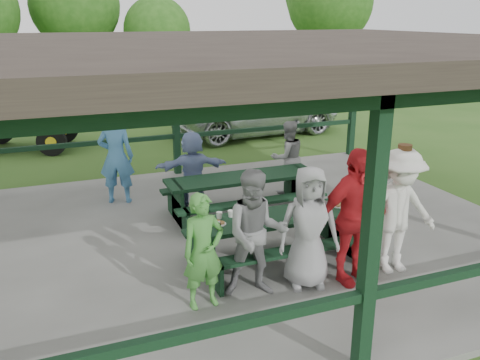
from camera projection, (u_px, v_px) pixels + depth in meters
name	position (u px, v px, depth m)	size (l,w,h in m)	color
ground	(234.00, 239.00, 8.80)	(90.00, 90.00, 0.00)	#2C531A
concrete_slab	(234.00, 236.00, 8.78)	(10.00, 8.00, 0.10)	slate
pavilion_structure	(233.00, 51.00, 7.82)	(10.60, 8.60, 3.24)	black
picnic_table_near	(278.00, 232.00, 7.64)	(2.63, 1.39, 0.75)	black
picnic_table_far	(242.00, 190.00, 9.49)	(2.84, 1.39, 0.75)	black
table_setting	(278.00, 212.00, 7.59)	(2.33, 0.45, 0.10)	white
contestant_green	(203.00, 251.00, 6.38)	(0.56, 0.36, 1.52)	#49983C
contestant_grey_left	(256.00, 234.00, 6.62)	(0.85, 0.66, 1.74)	gray
contestant_grey_mid	(309.00, 228.00, 6.85)	(0.84, 0.54, 1.71)	#98989B
contestant_red	(353.00, 217.00, 6.93)	(1.13, 0.47, 1.93)	red
contestant_white_fedora	(398.00, 211.00, 7.22)	(1.24, 0.77, 1.91)	white
spectator_lblue	(192.00, 169.00, 9.79)	(1.40, 0.45, 1.51)	#7D90C1
spectator_blue	(116.00, 157.00, 9.98)	(0.69, 0.45, 1.88)	teal
spectator_grey	(288.00, 157.00, 10.56)	(0.75, 0.58, 1.54)	gray
pickup_truck	(257.00, 110.00, 16.49)	(2.55, 5.53, 1.54)	silver
farm_trailer	(23.00, 125.00, 14.45)	(4.08, 2.41, 1.42)	#1B4396
tree_left	(75.00, 5.00, 22.20)	(3.89, 3.89, 6.07)	#342115
tree_mid	(157.00, 31.00, 22.03)	(2.89, 2.89, 4.51)	#342115
tree_right	(330.00, 2.00, 24.06)	(4.03, 4.03, 6.30)	#342115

